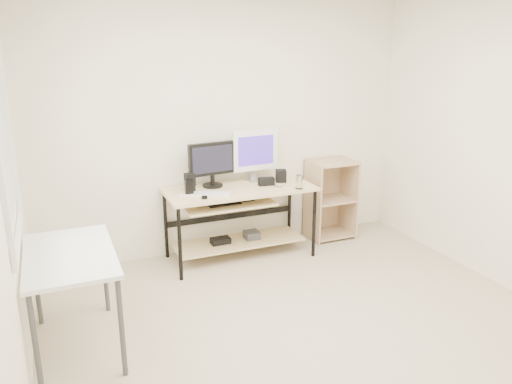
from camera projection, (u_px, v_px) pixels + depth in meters
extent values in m
cube|color=#C2B095|center=(319.00, 339.00, 3.78)|extent=(4.00, 4.00, 0.01)
cube|color=white|center=(227.00, 129.00, 5.17)|extent=(4.00, 0.01, 2.60)
cube|color=white|center=(1.00, 210.00, 2.66)|extent=(0.01, 4.00, 2.60)
cube|color=white|center=(4.00, 143.00, 3.13)|extent=(0.01, 1.00, 1.20)
cube|color=beige|center=(240.00, 189.00, 5.03)|extent=(1.50, 0.65, 0.03)
cube|color=beige|center=(228.00, 203.00, 4.96)|extent=(0.90, 0.49, 0.02)
cube|color=beige|center=(239.00, 241.00, 5.24)|extent=(1.35, 0.46, 0.02)
cube|color=black|center=(223.00, 202.00, 4.94)|extent=(0.33, 0.22, 0.01)
cylinder|color=black|center=(248.00, 201.00, 4.99)|extent=(0.14, 0.01, 0.01)
cube|color=#3D3D40|center=(252.00, 235.00, 5.28)|extent=(0.15, 0.15, 0.08)
cube|color=black|center=(220.00, 241.00, 5.16)|extent=(0.20, 0.12, 0.06)
cylinder|color=black|center=(180.00, 244.00, 4.62)|extent=(0.04, 0.04, 0.72)
cylinder|color=black|center=(166.00, 225.00, 5.12)|extent=(0.04, 0.04, 0.72)
cylinder|color=black|center=(314.00, 224.00, 5.15)|extent=(0.04, 0.04, 0.72)
cylinder|color=black|center=(289.00, 208.00, 5.65)|extent=(0.04, 0.04, 0.72)
cube|color=white|center=(69.00, 255.00, 3.47)|extent=(0.60, 1.00, 0.03)
cylinder|color=#3D3D40|center=(36.00, 346.00, 3.08)|extent=(0.04, 0.04, 0.72)
cylinder|color=#3D3D40|center=(36.00, 282.00, 3.89)|extent=(0.04, 0.04, 0.72)
cylinder|color=#3D3D40|center=(122.00, 328.00, 3.27)|extent=(0.04, 0.04, 0.72)
cylinder|color=#3D3D40|center=(105.00, 271.00, 4.08)|extent=(0.04, 0.04, 0.72)
cube|color=tan|center=(312.00, 202.00, 5.56)|extent=(0.02, 0.40, 0.90)
cube|color=tan|center=(349.00, 197.00, 5.74)|extent=(0.02, 0.40, 0.90)
cube|color=tan|center=(322.00, 195.00, 5.82)|extent=(0.50, 0.02, 0.90)
cube|color=tan|center=(329.00, 233.00, 5.77)|extent=(0.46, 0.38, 0.02)
cube|color=tan|center=(331.00, 199.00, 5.65)|extent=(0.46, 0.38, 0.02)
cube|color=tan|center=(332.00, 162.00, 5.53)|extent=(0.46, 0.38, 0.02)
cylinder|color=black|center=(213.00, 185.00, 5.07)|extent=(0.21, 0.21, 0.02)
cylinder|color=black|center=(213.00, 180.00, 5.06)|extent=(0.05, 0.05, 0.10)
cube|color=black|center=(212.00, 159.00, 4.99)|extent=(0.50, 0.10, 0.33)
cube|color=black|center=(213.00, 159.00, 4.97)|extent=(0.42, 0.05, 0.26)
cube|color=silver|center=(255.00, 180.00, 5.29)|extent=(0.18, 0.16, 0.02)
cylinder|color=silver|center=(255.00, 175.00, 5.27)|extent=(0.04, 0.04, 0.10)
cube|color=white|center=(255.00, 150.00, 5.20)|extent=(0.51, 0.09, 0.43)
cube|color=#4529B4|center=(256.00, 151.00, 5.17)|extent=(0.43, 0.03, 0.34)
cube|color=white|center=(205.00, 194.00, 4.80)|extent=(0.49, 0.32, 0.02)
ellipsoid|color=#ADADB2|center=(279.00, 185.00, 5.07)|extent=(0.09, 0.11, 0.03)
cube|color=black|center=(266.00, 181.00, 5.11)|extent=(0.17, 0.09, 0.08)
cube|color=black|center=(190.00, 188.00, 4.87)|extent=(0.09, 0.09, 0.07)
cube|color=black|center=(190.00, 179.00, 4.85)|extent=(0.10, 0.10, 0.11)
cube|color=black|center=(281.00, 176.00, 5.23)|extent=(0.14, 0.14, 0.13)
cube|color=black|center=(189.00, 187.00, 4.76)|extent=(0.08, 0.05, 0.16)
cylinder|color=black|center=(204.00, 197.00, 4.67)|extent=(0.07, 0.07, 0.02)
cube|color=black|center=(264.00, 185.00, 5.12)|extent=(0.08, 0.11, 0.01)
cylinder|color=#AF7F4F|center=(299.00, 189.00, 4.98)|extent=(0.10, 0.10, 0.01)
cylinder|color=white|center=(299.00, 182.00, 4.96)|extent=(0.08, 0.08, 0.14)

